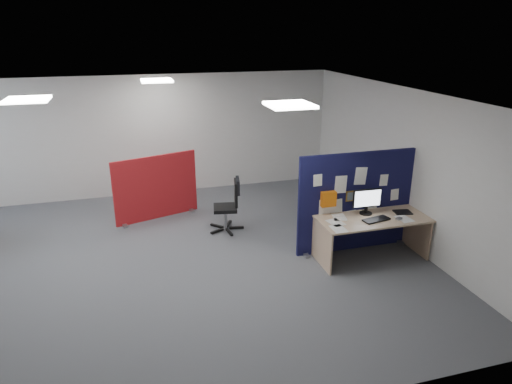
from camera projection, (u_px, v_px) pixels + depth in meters
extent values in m
plane|color=#52555A|center=(150.00, 265.00, 7.46)|extent=(9.00, 9.00, 0.00)
cube|color=white|center=(135.00, 98.00, 6.53)|extent=(9.00, 7.00, 0.02)
cube|color=silver|center=(135.00, 137.00, 10.16)|extent=(9.00, 0.02, 2.70)
cube|color=silver|center=(164.00, 319.00, 3.83)|extent=(9.00, 0.02, 2.70)
cube|color=silver|center=(400.00, 164.00, 8.16)|extent=(0.02, 7.00, 2.70)
cube|color=white|center=(290.00, 105.00, 6.16)|extent=(0.60, 0.60, 0.04)
cube|color=white|center=(27.00, 100.00, 6.61)|extent=(0.60, 0.60, 0.04)
cube|color=white|center=(157.00, 81.00, 8.93)|extent=(0.60, 0.60, 0.04)
cube|color=#100E33|center=(356.00, 202.00, 7.73)|extent=(2.11, 0.06, 1.74)
cube|color=gray|center=(305.00, 253.00, 7.79)|extent=(0.08, 0.30, 0.04)
cube|color=gray|center=(398.00, 241.00, 8.26)|extent=(0.08, 0.30, 0.04)
cube|color=white|center=(318.00, 180.00, 7.35)|extent=(0.15, 0.01, 0.20)
cube|color=white|center=(341.00, 185.00, 7.49)|extent=(0.21, 0.01, 0.30)
cube|color=white|center=(361.00, 176.00, 7.54)|extent=(0.21, 0.01, 0.30)
cube|color=white|center=(384.00, 180.00, 7.70)|extent=(0.15, 0.01, 0.20)
cube|color=white|center=(325.00, 208.00, 7.56)|extent=(0.21, 0.01, 0.30)
cube|color=white|center=(371.00, 203.00, 7.78)|extent=(0.21, 0.01, 0.30)
cube|color=white|center=(395.00, 195.00, 7.86)|extent=(0.15, 0.01, 0.20)
cube|color=white|center=(350.00, 219.00, 7.76)|extent=(0.21, 0.01, 0.30)
cube|color=white|center=(336.00, 208.00, 7.62)|extent=(0.21, 0.01, 0.30)
cube|color=gold|center=(353.00, 196.00, 7.63)|extent=(0.24, 0.01, 0.18)
cube|color=orange|center=(328.00, 199.00, 7.47)|extent=(0.25, 0.10, 0.25)
cube|color=#D2A987|center=(373.00, 219.00, 7.45)|extent=(1.82, 0.81, 0.03)
cube|color=#D2A987|center=(322.00, 245.00, 7.35)|extent=(0.03, 0.75, 0.70)
cube|color=#D2A987|center=(417.00, 232.00, 7.80)|extent=(0.03, 0.75, 0.70)
cube|color=#D2A987|center=(361.00, 219.00, 7.84)|extent=(1.64, 0.02, 0.30)
cylinder|color=black|center=(366.00, 213.00, 7.60)|extent=(0.21, 0.21, 0.02)
cube|color=black|center=(366.00, 210.00, 7.57)|extent=(0.04, 0.03, 0.10)
cube|color=black|center=(367.00, 198.00, 7.50)|extent=(0.50, 0.05, 0.31)
cube|color=white|center=(368.00, 199.00, 7.49)|extent=(0.46, 0.02, 0.27)
cube|color=black|center=(376.00, 220.00, 7.34)|extent=(0.48, 0.26, 0.02)
cube|color=gray|center=(399.00, 218.00, 7.37)|extent=(0.11, 0.09, 0.03)
cube|color=black|center=(403.00, 212.00, 7.64)|extent=(0.31, 0.26, 0.01)
cube|color=maroon|center=(156.00, 187.00, 9.08)|extent=(1.67, 0.57, 1.30)
cube|color=gray|center=(122.00, 220.00, 9.11)|extent=(0.08, 0.30, 0.04)
cube|color=gray|center=(193.00, 213.00, 9.48)|extent=(0.08, 0.30, 0.04)
cube|color=black|center=(236.00, 228.00, 8.74)|extent=(0.28, 0.10, 0.04)
cube|color=black|center=(229.00, 224.00, 8.91)|extent=(0.17, 0.27, 0.04)
cube|color=black|center=(217.00, 226.00, 8.82)|extent=(0.23, 0.24, 0.04)
cube|color=black|center=(217.00, 231.00, 8.60)|extent=(0.27, 0.16, 0.04)
cube|color=black|center=(229.00, 232.00, 8.55)|extent=(0.08, 0.28, 0.04)
cylinder|color=gray|center=(225.00, 219.00, 8.66)|extent=(0.06, 0.06, 0.39)
cube|color=black|center=(225.00, 208.00, 8.58)|extent=(0.50, 0.50, 0.07)
cube|color=black|center=(236.00, 193.00, 8.50)|extent=(0.12, 0.40, 0.47)
cube|color=black|center=(238.00, 186.00, 8.46)|extent=(0.12, 0.36, 0.28)
cube|color=white|center=(336.00, 223.00, 7.25)|extent=(0.26, 0.34, 0.00)
cube|color=white|center=(339.00, 217.00, 7.46)|extent=(0.27, 0.34, 0.00)
cube|color=white|center=(404.00, 219.00, 7.40)|extent=(0.23, 0.31, 0.00)
cube|color=white|center=(339.00, 229.00, 7.03)|extent=(0.21, 0.30, 0.00)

